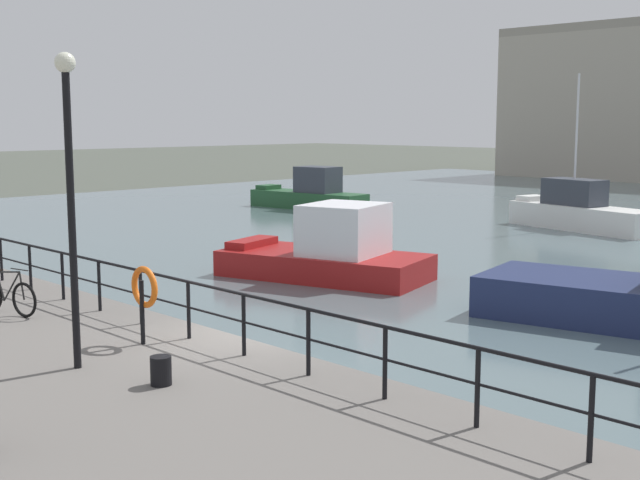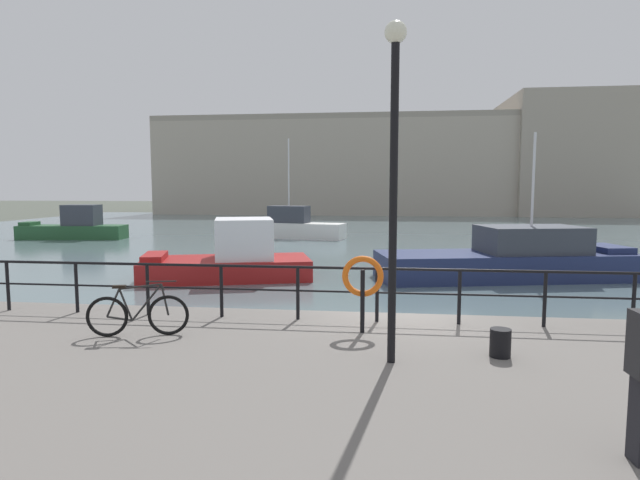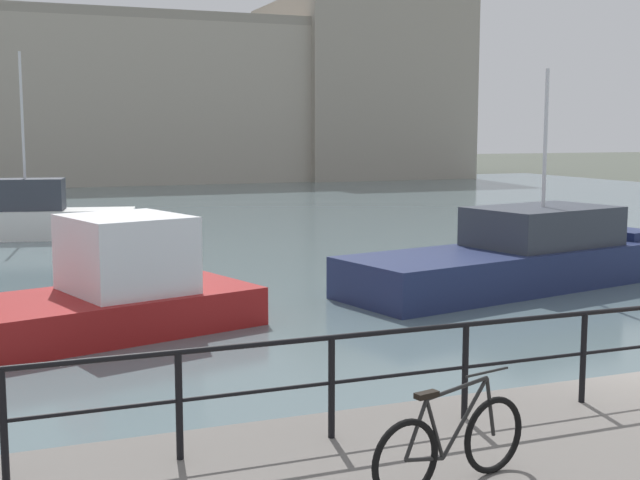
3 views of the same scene
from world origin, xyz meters
TOP-DOWN VIEW (x-y plane):
  - water_basin at (0.00, 30.20)m, footprint 80.00×60.00m
  - harbor_building at (5.75, 61.96)m, footprint 60.96×16.66m
  - moored_cabin_cruiser at (4.76, 10.04)m, footprint 10.24×4.93m
  - moored_white_yacht at (-6.57, 25.08)m, footprint 7.27×3.25m
  - moored_harbor_tender at (-6.14, 8.72)m, footprint 6.95×4.54m
  - parked_bicycle at (-4.56, -2.25)m, footprint 1.74×0.46m

SIDE VIEW (x-z plane):
  - water_basin at x=0.00m, z-range 0.00..0.01m
  - moored_cabin_cruiser at x=4.76m, z-range -2.04..3.61m
  - moored_harbor_tender at x=-6.14m, z-range -0.35..2.00m
  - moored_white_yacht at x=-6.57m, z-range -2.63..4.31m
  - parked_bicycle at x=-4.56m, z-range 0.84..1.82m
  - harbor_building at x=5.75m, z-range -1.14..14.03m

